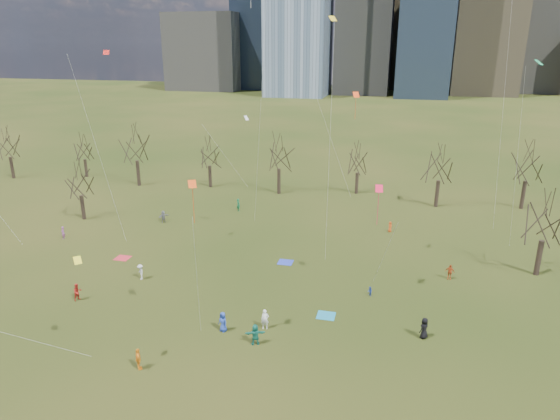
% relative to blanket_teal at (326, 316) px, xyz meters
% --- Properties ---
extents(ground, '(500.00, 500.00, 0.00)m').
position_rel_blanket_teal_xyz_m(ground, '(-5.99, -4.67, -0.01)').
color(ground, black).
rests_on(ground, ground).
extents(downtown_skyline, '(212.50, 78.00, 118.00)m').
position_rel_blanket_teal_xyz_m(downtown_skyline, '(-8.42, 205.98, 38.99)').
color(downtown_skyline, slate).
rests_on(downtown_skyline, ground).
extents(bare_tree_row, '(113.04, 29.80, 9.50)m').
position_rel_blanket_teal_xyz_m(bare_tree_row, '(-6.07, 32.56, 6.10)').
color(bare_tree_row, black).
rests_on(bare_tree_row, ground).
extents(blanket_teal, '(1.60, 1.50, 0.03)m').
position_rel_blanket_teal_xyz_m(blanket_teal, '(0.00, 0.00, 0.00)').
color(blanket_teal, teal).
rests_on(blanket_teal, ground).
extents(blanket_navy, '(1.60, 1.50, 0.03)m').
position_rel_blanket_teal_xyz_m(blanket_navy, '(-6.04, 10.10, 0.00)').
color(blanket_navy, '#2739B7').
rests_on(blanket_navy, ground).
extents(blanket_crimson, '(1.60, 1.50, 0.03)m').
position_rel_blanket_teal_xyz_m(blanket_crimson, '(-24.05, 6.87, 0.00)').
color(blanket_crimson, red).
rests_on(blanket_crimson, ground).
extents(person_0, '(1.01, 0.86, 1.75)m').
position_rel_blanket_teal_xyz_m(person_0, '(-8.02, -4.47, 0.86)').
color(person_0, '#2643A6').
rests_on(person_0, ground).
extents(person_1, '(0.74, 0.59, 1.77)m').
position_rel_blanket_teal_xyz_m(person_1, '(-4.70, -3.27, 0.87)').
color(person_1, white).
rests_on(person_1, ground).
extents(person_2, '(0.91, 1.00, 1.67)m').
position_rel_blanket_teal_xyz_m(person_2, '(-23.04, -2.67, 0.82)').
color(person_2, '#AA1F18').
rests_on(person_2, ground).
extents(person_4, '(0.97, 1.06, 1.74)m').
position_rel_blanket_teal_xyz_m(person_4, '(-12.31, -10.80, 0.85)').
color(person_4, orange).
rests_on(person_4, ground).
extents(person_5, '(1.73, 1.09, 1.78)m').
position_rel_blanket_teal_xyz_m(person_5, '(-4.85, -5.68, 0.88)').
color(person_5, '#1A7964').
rests_on(person_5, ground).
extents(person_6, '(1.02, 1.06, 1.83)m').
position_rel_blanket_teal_xyz_m(person_6, '(8.28, -1.57, 0.90)').
color(person_6, black).
rests_on(person_6, ground).
extents(person_7, '(0.48, 0.64, 1.57)m').
position_rel_blanket_teal_xyz_m(person_7, '(-34.17, 10.43, 0.77)').
color(person_7, '#9D4E94').
rests_on(person_7, ground).
extents(person_8, '(0.55, 0.58, 0.95)m').
position_rel_blanket_teal_xyz_m(person_8, '(3.50, 4.58, 0.46)').
color(person_8, '#2642A7').
rests_on(person_8, ground).
extents(person_9, '(1.15, 1.19, 1.63)m').
position_rel_blanket_teal_xyz_m(person_9, '(-19.46, 2.64, 0.80)').
color(person_9, silver).
rests_on(person_9, ground).
extents(person_10, '(0.99, 0.54, 1.61)m').
position_rel_blanket_teal_xyz_m(person_10, '(11.13, 10.09, 0.79)').
color(person_10, '#C0481B').
rests_on(person_10, ground).
extents(person_11, '(1.22, 1.53, 1.63)m').
position_rel_blanket_teal_xyz_m(person_11, '(-24.82, 18.71, 0.80)').
color(person_11, slate).
rests_on(person_11, ground).
extents(person_12, '(0.69, 0.79, 1.36)m').
position_rel_blanket_teal_xyz_m(person_12, '(4.79, 22.32, 0.67)').
color(person_12, '#D24D17').
rests_on(person_12, ground).
extents(person_13, '(0.77, 0.78, 1.82)m').
position_rel_blanket_teal_xyz_m(person_13, '(-16.55, 25.61, 0.89)').
color(person_13, '#186E41').
rests_on(person_13, ground).
extents(kites_airborne, '(58.22, 53.48, 30.99)m').
position_rel_blanket_teal_xyz_m(kites_airborne, '(-4.79, 11.02, 13.19)').
color(kites_airborne, '#DC4812').
rests_on(kites_airborne, ground).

